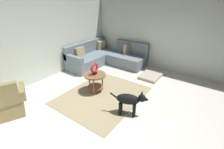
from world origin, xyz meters
TOP-DOWN VIEW (x-y plane):
  - ground_plane at (0.00, 0.00)m, footprint 6.00×6.00m
  - wall_back at (0.00, 2.94)m, footprint 6.00×0.12m
  - wall_right at (2.94, 0.00)m, footprint 0.12×6.00m
  - area_rug at (0.15, 0.70)m, footprint 2.30×1.90m
  - sectional_couch at (1.99, 2.01)m, footprint 2.20×2.25m
  - armchair at (-1.70, 1.93)m, footprint 0.98×0.88m
  - side_table at (0.21, 1.00)m, footprint 0.60×0.60m
  - torus_sculpture at (0.21, 1.00)m, footprint 0.28×0.08m
  - dog_bed_mat at (1.98, 0.08)m, footprint 0.80×0.60m
  - dog at (-0.10, -0.27)m, footprint 0.40×0.81m

SIDE VIEW (x-z plane):
  - ground_plane at x=0.00m, z-range -0.10..0.00m
  - area_rug at x=0.15m, z-range 0.00..0.01m
  - dog_bed_mat at x=1.98m, z-range 0.00..0.09m
  - sectional_couch at x=1.99m, z-range -0.15..0.73m
  - armchair at x=-1.70m, z-range -0.12..0.76m
  - dog at x=-0.10m, z-range 0.06..0.69m
  - side_table at x=0.21m, z-range 0.15..0.69m
  - torus_sculpture at x=0.21m, z-range 0.55..0.87m
  - wall_back at x=0.00m, z-range 0.00..2.70m
  - wall_right at x=2.94m, z-range 0.00..2.70m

